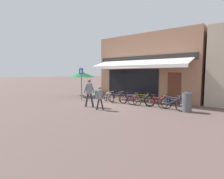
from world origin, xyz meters
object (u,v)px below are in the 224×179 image
object	(u,v)px
bicycle_blue	(172,103)
bicycle_silver	(108,97)
cafe_parasol	(82,74)
parking_sign	(81,80)
bicycle_orange	(141,100)
bicycle_red	(158,102)
pedestrian_adult	(89,90)
litter_bin	(187,102)
pedestrian_child	(99,95)
bicycle_purple	(130,99)
bicycle_black	(116,97)

from	to	relation	value
bicycle_blue	bicycle_silver	bearing A→B (deg)	-170.39
cafe_parasol	parking_sign	bearing A→B (deg)	-42.73
bicycle_orange	bicycle_blue	world-z (taller)	bicycle_blue
bicycle_red	pedestrian_adult	distance (m)	4.17
pedestrian_adult	bicycle_blue	bearing A→B (deg)	30.07
pedestrian_adult	litter_bin	xyz separation A→B (m)	(5.10, 2.23, -0.48)
bicycle_orange	pedestrian_child	distance (m)	2.94
bicycle_red	pedestrian_adult	bearing A→B (deg)	-152.67
bicycle_silver	parking_sign	size ratio (longest dim) A/B	0.66
bicycle_red	cafe_parasol	bearing A→B (deg)	166.98
bicycle_purple	cafe_parasol	xyz separation A→B (m)	(-5.75, 1.00, 1.59)
litter_bin	bicycle_silver	bearing A→B (deg)	-179.49
bicycle_blue	pedestrian_adult	distance (m)	4.87
bicycle_orange	parking_sign	bearing A→B (deg)	168.43
bicycle_black	litter_bin	size ratio (longest dim) A/B	1.60
bicycle_orange	bicycle_blue	size ratio (longest dim) A/B	0.93
bicycle_black	litter_bin	distance (m)	4.67
bicycle_black	bicycle_red	bearing A→B (deg)	6.20
bicycle_red	litter_bin	xyz separation A→B (m)	(1.67, -0.05, 0.20)
bicycle_black	cafe_parasol	size ratio (longest dim) A/B	0.77
bicycle_purple	pedestrian_adult	distance (m)	2.77
bicycle_red	litter_bin	bearing A→B (deg)	-8.05
pedestrian_child	parking_sign	xyz separation A→B (m)	(-3.43, 1.77, 0.68)
bicycle_blue	pedestrian_child	size ratio (longest dim) A/B	1.37
bicycle_red	cafe_parasol	xyz separation A→B (m)	(-7.59, 0.89, 1.59)
bicycle_black	litter_bin	xyz separation A→B (m)	(4.66, 0.02, 0.19)
bicycle_silver	bicycle_red	distance (m)	3.71
bicycle_orange	litter_bin	xyz separation A→B (m)	(2.84, -0.15, 0.19)
bicycle_silver	parking_sign	bearing A→B (deg)	-135.88
bicycle_silver	litter_bin	size ratio (longest dim) A/B	1.48
bicycle_orange	bicycle_blue	bearing A→B (deg)	-27.68
litter_bin	cafe_parasol	xyz separation A→B (m)	(-9.26, 0.94, 1.39)
bicycle_purple	pedestrian_adult	size ratio (longest dim) A/B	1.03
bicycle_red	bicycle_blue	distance (m)	0.87
bicycle_silver	bicycle_purple	xyz separation A→B (m)	(1.86, -0.01, 0.01)
litter_bin	cafe_parasol	bearing A→B (deg)	174.21
bicycle_silver	bicycle_orange	bearing A→B (deg)	30.07
bicycle_silver	pedestrian_adult	size ratio (longest dim) A/B	0.95
bicycle_red	pedestrian_child	size ratio (longest dim) A/B	1.25
bicycle_silver	pedestrian_adult	world-z (taller)	pedestrian_adult
parking_sign	pedestrian_child	bearing A→B (deg)	-27.24
bicycle_purple	parking_sign	world-z (taller)	parking_sign
bicycle_silver	bicycle_blue	bearing A→B (deg)	25.79
bicycle_purple	cafe_parasol	bearing A→B (deg)	174.16
bicycle_black	bicycle_orange	world-z (taller)	bicycle_orange
pedestrian_adult	cafe_parasol	size ratio (longest dim) A/B	0.74
bicycle_silver	bicycle_orange	distance (m)	2.55
bicycle_purple	parking_sign	size ratio (longest dim) A/B	0.71
bicycle_red	pedestrian_adult	size ratio (longest dim) A/B	0.97
bicycle_black	bicycle_purple	xyz separation A→B (m)	(1.15, -0.04, -0.01)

